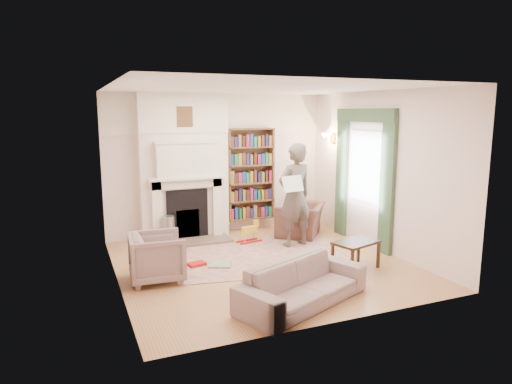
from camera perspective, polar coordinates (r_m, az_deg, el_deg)
name	(u,v)px	position (r m, az deg, el deg)	size (l,w,h in m)	color
floor	(262,264)	(7.51, 0.74, -8.98)	(4.50, 4.50, 0.00)	olive
ceiling	(262,88)	(7.11, 0.80, 12.88)	(4.50, 4.50, 0.00)	white
wall_back	(218,164)	(9.27, -4.78, 3.51)	(4.50, 4.50, 0.00)	silver
wall_front	(342,206)	(5.22, 10.64, -1.71)	(4.50, 4.50, 0.00)	silver
wall_left	(113,188)	(6.62, -17.40, 0.48)	(4.50, 4.50, 0.00)	silver
wall_right	(379,172)	(8.32, 15.15, 2.46)	(4.50, 4.50, 0.00)	silver
fireplace	(184,167)	(8.87, -8.99, 3.05)	(1.70, 0.58, 2.80)	silver
bookcase	(250,174)	(9.39, -0.74, 2.25)	(1.00, 0.24, 1.85)	brown
window	(365,166)	(8.62, 13.46, 3.12)	(0.02, 0.90, 1.30)	silver
curtain_left	(387,186)	(8.09, 16.10, 0.77)	(0.07, 0.32, 2.40)	#324E33
curtain_right	(342,175)	(9.21, 10.66, 2.08)	(0.07, 0.32, 2.40)	#324E33
pelmet	(365,115)	(8.54, 13.47, 9.31)	(0.09, 1.70, 0.24)	#324E33
wall_sconce	(325,139)	(9.38, 8.58, 6.58)	(0.20, 0.24, 0.24)	gold
rug	(260,255)	(7.94, 0.55, -7.86)	(2.89, 2.23, 0.01)	#BAA98D
armchair_reading	(301,220)	(9.15, 5.59, -3.46)	(0.98, 0.86, 0.64)	#452B25
armchair_left	(157,257)	(6.86, -12.26, -7.96)	(0.75, 0.78, 0.71)	gray
sofa	(302,283)	(5.99, 5.83, -11.27)	(1.88, 0.73, 0.55)	#A49687
man_reading	(295,195)	(8.29, 4.88, -0.42)	(0.69, 0.45, 1.90)	#4F453F
newspaper	(293,184)	(8.01, 4.62, 1.04)	(0.41, 0.02, 0.29)	white
coffee_table	(356,255)	(7.39, 12.34, -7.71)	(0.70, 0.45, 0.45)	#321D11
paraffin_heater	(168,231)	(8.61, -10.90, -4.76)	(0.24, 0.24, 0.55)	#96989D
rocking_horse	(249,232)	(8.61, -0.88, -5.02)	(0.48, 0.19, 0.42)	gold
board_game	(220,264)	(7.43, -4.49, -9.00)	(0.34, 0.34, 0.03)	#CBCA47
game_box_lid	(197,264)	(7.45, -7.42, -8.92)	(0.28, 0.18, 0.05)	#AC1413
comic_annuals	(288,267)	(7.34, 4.01, -9.29)	(0.73, 0.71, 0.02)	red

